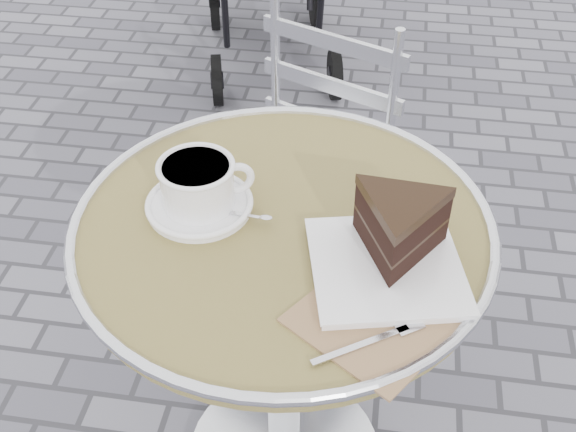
# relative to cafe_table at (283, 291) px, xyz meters

# --- Properties ---
(cafe_table) EXTENTS (0.72, 0.72, 0.74)m
(cafe_table) POSITION_rel_cafe_table_xyz_m (0.00, 0.00, 0.00)
(cafe_table) COLOR silver
(cafe_table) RESTS_ON ground
(cappuccino_set) EXTENTS (0.21, 0.18, 0.09)m
(cappuccino_set) POSITION_rel_cafe_table_xyz_m (-0.14, 0.02, 0.21)
(cappuccino_set) COLOR white
(cappuccino_set) RESTS_ON cafe_table
(cake_plate_set) EXTENTS (0.29, 0.39, 0.12)m
(cake_plate_set) POSITION_rel_cafe_table_xyz_m (0.19, -0.07, 0.22)
(cake_plate_set) COLOR #926C50
(cake_plate_set) RESTS_ON cafe_table
(bistro_chair) EXTENTS (0.50, 0.50, 0.84)m
(bistro_chair) POSITION_rel_cafe_table_xyz_m (-0.01, 0.53, -0.05)
(bistro_chair) COLOR silver
(bistro_chair) RESTS_ON ground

